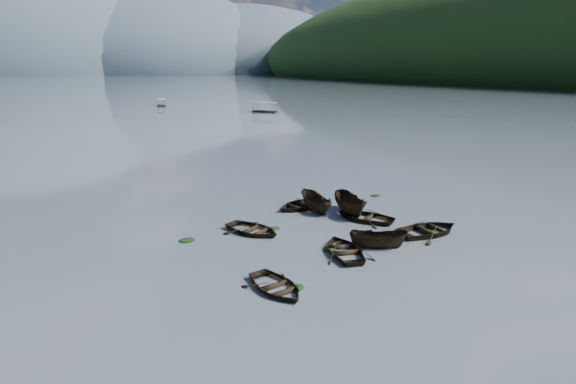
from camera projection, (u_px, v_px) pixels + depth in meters
name	position (u px, v px, depth m)	size (l,w,h in m)	color
ground_plane	(379.00, 275.00, 26.00)	(2400.00, 2400.00, 0.00)	slate
haze_mtn_b	(31.00, 74.00, 777.83)	(520.00, 520.00, 340.00)	#475666
haze_mtn_c	(149.00, 73.00, 863.10)	(520.00, 520.00, 260.00)	#475666
haze_mtn_d	(237.00, 73.00, 939.84)	(520.00, 520.00, 220.00)	#475666
rowboat_0	(276.00, 290.00, 24.24)	(2.93, 4.11, 0.85)	black
rowboat_1	(344.00, 253.00, 29.01)	(3.19, 4.46, 0.92)	black
rowboat_2	(378.00, 248.00, 29.94)	(1.44, 3.82, 1.48)	black
rowboat_3	(365.00, 220.00, 35.38)	(3.28, 4.60, 0.95)	black
rowboat_4	(429.00, 234.00, 32.42)	(3.57, 5.00, 1.04)	black
rowboat_5	(350.00, 214.00, 36.80)	(1.85, 4.91, 1.90)	black
rowboat_6	(253.00, 233.00, 32.61)	(3.17, 4.45, 0.92)	black
rowboat_7	(301.00, 208.00, 38.39)	(3.35, 4.70, 0.97)	black
rowboat_8	(315.00, 210.00, 37.70)	(1.61, 4.27, 1.65)	black
weed_clump_0	(296.00, 289.00, 24.41)	(1.00, 0.82, 0.22)	black
weed_clump_1	(330.00, 250.00, 29.56)	(1.01, 0.80, 0.22)	black
weed_clump_2	(360.00, 243.00, 30.81)	(1.05, 0.84, 0.23)	black
weed_clump_3	(403.00, 231.00, 32.98)	(0.82, 0.69, 0.18)	black
weed_clump_4	(434.00, 234.00, 32.41)	(1.21, 0.96, 0.25)	black
weed_clump_5	(187.00, 241.00, 31.11)	(1.10, 0.89, 0.23)	black
weed_clump_6	(274.00, 229.00, 33.43)	(0.91, 0.76, 0.19)	black
weed_clump_7	(375.00, 196.00, 41.92)	(0.99, 0.79, 0.21)	black
pontoon_centre	(161.00, 106.00, 137.84)	(2.29, 5.50, 2.11)	black
pontoon_right	(265.00, 112.00, 119.62)	(2.71, 6.50, 2.49)	black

